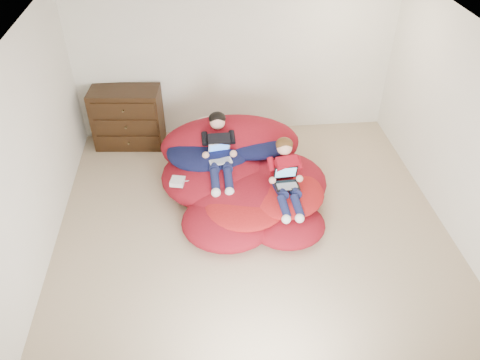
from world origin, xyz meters
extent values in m
cube|color=tan|center=(0.00, 0.00, -0.12)|extent=(5.10, 5.10, 0.25)
cube|color=white|center=(0.00, 2.51, 1.25)|extent=(5.10, 0.02, 2.50)
cube|color=white|center=(0.00, -2.51, 1.25)|extent=(5.10, 0.02, 2.50)
cube|color=white|center=(-2.51, 0.00, 1.25)|extent=(0.02, 5.10, 2.50)
cube|color=white|center=(2.51, 0.00, 1.25)|extent=(0.02, 5.10, 2.50)
cube|color=silver|center=(0.00, 0.00, 2.51)|extent=(5.10, 5.10, 0.02)
cube|color=black|center=(-1.74, 2.22, 0.48)|extent=(1.11, 0.63, 0.96)
cube|color=black|center=(-1.74, 1.95, 0.19)|extent=(0.95, 0.11, 0.23)
cylinder|color=#4C3F26|center=(-1.74, 1.93, 0.19)|extent=(0.04, 0.06, 0.03)
cube|color=black|center=(-1.74, 1.95, 0.48)|extent=(0.95, 0.11, 0.23)
cylinder|color=#4C3F26|center=(-1.74, 1.93, 0.48)|extent=(0.04, 0.06, 0.03)
cube|color=black|center=(-1.74, 1.95, 0.77)|extent=(0.95, 0.11, 0.23)
cylinder|color=#4C3F26|center=(-1.74, 1.93, 0.77)|extent=(0.04, 0.06, 0.03)
ellipsoid|color=maroon|center=(-0.39, 0.92, 0.22)|extent=(1.61, 1.45, 0.58)
ellipsoid|color=maroon|center=(0.44, 0.73, 0.20)|extent=(1.35, 1.31, 0.49)
ellipsoid|color=maroon|center=(0.03, 0.40, 0.18)|extent=(1.66, 1.33, 0.53)
ellipsoid|color=maroon|center=(-0.32, 0.04, 0.14)|extent=(1.20, 1.10, 0.40)
ellipsoid|color=maroon|center=(0.43, -0.08, 0.13)|extent=(0.97, 0.89, 0.32)
ellipsoid|color=maroon|center=(-0.17, 1.39, 0.40)|extent=(2.05, 0.91, 0.91)
ellipsoid|color=#11153E|center=(-0.49, 1.16, 0.48)|extent=(1.22, 1.00, 0.31)
ellipsoid|color=#11153E|center=(0.15, 1.22, 0.52)|extent=(1.08, 0.75, 0.26)
ellipsoid|color=red|center=(0.43, 0.31, 0.34)|extent=(1.08, 1.08, 0.20)
ellipsoid|color=red|center=(-0.09, 0.12, 0.30)|extent=(1.04, 0.94, 0.19)
ellipsoid|color=white|center=(-0.49, 1.61, 0.62)|extent=(0.45, 0.29, 0.29)
cube|color=black|center=(-0.36, 1.08, 0.65)|extent=(0.31, 0.41, 0.45)
sphere|color=#E1A38A|center=(-0.36, 1.22, 0.92)|extent=(0.21, 0.21, 0.21)
ellipsoid|color=black|center=(-0.36, 1.25, 0.95)|extent=(0.24, 0.22, 0.18)
cylinder|color=#14193E|center=(-0.45, 0.77, 0.51)|extent=(0.15, 0.35, 0.19)
cylinder|color=#14193E|center=(-0.45, 0.47, 0.48)|extent=(0.12, 0.34, 0.22)
sphere|color=white|center=(-0.45, 0.29, 0.42)|extent=(0.13, 0.13, 0.13)
cylinder|color=#14193E|center=(-0.27, 0.77, 0.51)|extent=(0.15, 0.35, 0.19)
cylinder|color=#14193E|center=(-0.27, 0.47, 0.48)|extent=(0.12, 0.34, 0.22)
sphere|color=white|center=(-0.27, 0.29, 0.42)|extent=(0.13, 0.13, 0.13)
cube|color=#A20E1D|center=(0.46, 0.46, 0.61)|extent=(0.33, 0.34, 0.44)
sphere|color=#E1A38A|center=(0.46, 0.55, 0.89)|extent=(0.20, 0.20, 0.20)
ellipsoid|color=#482E13|center=(0.46, 0.57, 0.92)|extent=(0.22, 0.21, 0.17)
cylinder|color=#14193E|center=(0.38, 0.22, 0.45)|extent=(0.18, 0.34, 0.18)
cylinder|color=#14193E|center=(0.38, -0.07, 0.42)|extent=(0.15, 0.33, 0.21)
sphere|color=white|center=(0.38, -0.23, 0.36)|extent=(0.12, 0.12, 0.12)
cylinder|color=#14193E|center=(0.54, 0.22, 0.45)|extent=(0.18, 0.34, 0.18)
cylinder|color=#14193E|center=(0.54, -0.07, 0.42)|extent=(0.15, 0.33, 0.21)
sphere|color=white|center=(0.54, -0.23, 0.36)|extent=(0.12, 0.12, 0.12)
cube|color=silver|center=(-0.36, 0.79, 0.57)|extent=(0.33, 0.26, 0.01)
cube|color=gray|center=(-0.36, 0.78, 0.58)|extent=(0.27, 0.16, 0.00)
cube|color=silver|center=(-0.36, 0.93, 0.68)|extent=(0.31, 0.15, 0.20)
cube|color=#3F73D6|center=(-0.36, 0.93, 0.68)|extent=(0.27, 0.12, 0.16)
cube|color=black|center=(0.46, 0.23, 0.51)|extent=(0.32, 0.23, 0.01)
cube|color=gray|center=(0.46, 0.22, 0.52)|extent=(0.27, 0.13, 0.00)
cube|color=black|center=(0.46, 0.37, 0.62)|extent=(0.31, 0.08, 0.21)
cube|color=teal|center=(0.46, 0.36, 0.62)|extent=(0.27, 0.06, 0.17)
cube|color=silver|center=(-0.94, 0.57, 0.42)|extent=(0.21, 0.21, 0.07)
camera|label=1|loc=(-0.59, -4.36, 4.22)|focal=35.00mm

